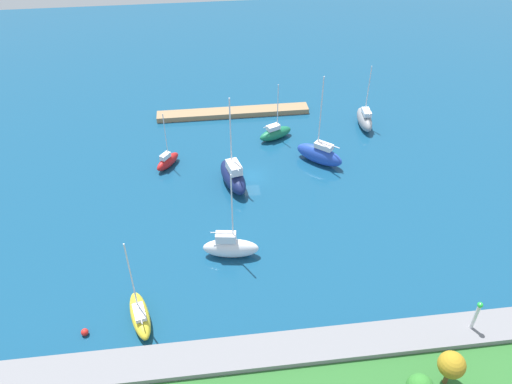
# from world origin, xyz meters

# --- Properties ---
(water) EXTENTS (160.00, 160.00, 0.00)m
(water) POSITION_xyz_m (0.00, 0.00, 0.00)
(water) COLOR navy
(water) RESTS_ON ground
(pier_dock) EXTENTS (26.08, 2.72, 0.89)m
(pier_dock) POSITION_xyz_m (0.98, -18.36, 0.45)
(pier_dock) COLOR #997A56
(pier_dock) RESTS_ON ground
(breakwater) EXTENTS (73.62, 3.79, 1.47)m
(breakwater) POSITION_xyz_m (0.00, 29.85, 0.74)
(breakwater) COLOR gray
(breakwater) RESTS_ON ground
(harbor_beacon) EXTENTS (0.56, 0.56, 3.73)m
(harbor_beacon) POSITION_xyz_m (-18.69, 29.85, 3.62)
(harbor_beacon) COLOR silver
(harbor_beacon) RESTS_ON breakwater
(park_tree_west) EXTENTS (2.47, 2.47, 4.03)m
(park_tree_west) POSITION_xyz_m (-13.84, 34.95, 3.63)
(park_tree_west) COLOR brown
(park_tree_west) RESTS_ON shoreline_park
(sailboat_gray_off_beacon) EXTENTS (2.42, 6.76, 10.57)m
(sailboat_gray_off_beacon) POSITION_xyz_m (-20.26, -11.75, 1.43)
(sailboat_gray_off_beacon) COLOR gray
(sailboat_gray_off_beacon) RESTS_ON water
(sailboat_navy_inner_mooring) EXTENTS (4.43, 8.24, 13.52)m
(sailboat_navy_inner_mooring) POSITION_xyz_m (2.76, 1.64, 1.65)
(sailboat_navy_inner_mooring) COLOR #141E4C
(sailboat_navy_inner_mooring) RESTS_ON water
(sailboat_blue_far_north) EXTENTS (7.02, 6.59, 13.89)m
(sailboat_blue_far_north) POSITION_xyz_m (-10.51, -2.34, 1.54)
(sailboat_blue_far_north) COLOR #2347B2
(sailboat_blue_far_north) RESTS_ON water
(sailboat_yellow_along_channel) EXTENTS (3.31, 6.63, 10.97)m
(sailboat_yellow_along_channel) POSITION_xyz_m (14.46, 23.83, 1.02)
(sailboat_yellow_along_channel) COLOR yellow
(sailboat_yellow_along_channel) RESTS_ON water
(sailboat_red_outer_mooring) EXTENTS (3.99, 4.65, 8.76)m
(sailboat_red_outer_mooring) POSITION_xyz_m (11.99, -4.13, 0.99)
(sailboat_red_outer_mooring) COLOR red
(sailboat_red_outer_mooring) RESTS_ON water
(sailboat_white_west_end) EXTENTS (6.84, 2.89, 12.04)m
(sailboat_white_west_end) POSITION_xyz_m (4.31, 15.42, 1.43)
(sailboat_white_west_end) COLOR white
(sailboat_white_west_end) RESTS_ON water
(sailboat_green_near_pier) EXTENTS (6.04, 4.13, 9.45)m
(sailboat_green_near_pier) POSITION_xyz_m (-5.02, -9.79, 1.07)
(sailboat_green_near_pier) COLOR #19724C
(sailboat_green_near_pier) RESTS_ON water
(mooring_buoy_red) EXTENTS (0.77, 0.77, 0.77)m
(mooring_buoy_red) POSITION_xyz_m (20.05, 24.82, 0.39)
(mooring_buoy_red) COLOR red
(mooring_buoy_red) RESTS_ON water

